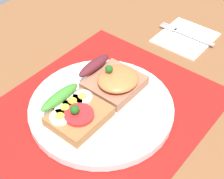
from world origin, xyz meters
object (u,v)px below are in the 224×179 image
plate (101,108)px  napkin (185,37)px  sandwich_salmon (113,79)px  fork (185,34)px  sandwich_egg_tomato (75,112)px

plate → napkin: plate is taller
plate → sandwich_salmon: (4.87, 1.32, 2.63)cm
plate → fork: (30.11, 0.56, -0.29)cm
plate → sandwich_salmon: size_ratio=2.47×
sandwich_salmon → plate: bearing=-164.9°
napkin → plate: bearing=-179.5°
sandwich_egg_tomato → fork: bearing=-1.4°
sandwich_egg_tomato → sandwich_salmon: (9.89, -0.11, 0.45)cm
sandwich_egg_tomato → sandwich_salmon: sandwich_salmon is taller
plate → sandwich_egg_tomato: sandwich_egg_tomato is taller
sandwich_egg_tomato → napkin: 34.81cm
napkin → fork: bearing=33.9°
napkin → fork: 0.72cm
sandwich_egg_tomato → sandwich_salmon: bearing=-0.6°
sandwich_salmon → fork: (25.23, -0.76, -2.92)cm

